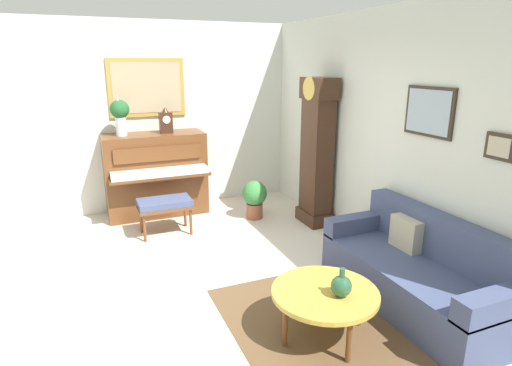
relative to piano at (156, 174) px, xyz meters
The scene contains 13 objects.
ground_plane 2.33m from the piano, ahead, with size 6.40×6.00×0.10m, color beige.
wall_left 0.89m from the piano, 157.89° to the right, with size 0.13×4.90×2.80m.
wall_back 3.27m from the piano, 44.98° to the left, with size 5.30×0.13×2.80m.
area_rug 3.65m from the piano, 12.68° to the left, with size 2.10×1.50×0.01m, color brown.
piano is the anchor object (origin of this frame).
piano_bench 0.86m from the piano, ahead, with size 0.42×0.70×0.48m.
grandfather_clock 2.37m from the piano, 58.23° to the left, with size 0.52×0.34×2.03m.
couch 3.90m from the piano, 28.00° to the left, with size 1.90×0.80×0.84m.
coffee_table 3.61m from the piano, 11.97° to the left, with size 0.88×0.88×0.42m.
mantel_clock 0.80m from the piano, 89.29° to the left, with size 0.13×0.18×0.38m.
flower_vase 1.01m from the piano, 89.75° to the right, with size 0.26×0.26×0.58m.
green_jug 3.73m from the piano, 12.73° to the left, with size 0.17×0.17×0.24m.
potted_plant 1.50m from the piano, 59.72° to the left, with size 0.36×0.36×0.56m.
Camera 1 is at (3.89, -0.80, 2.22)m, focal length 29.52 mm.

